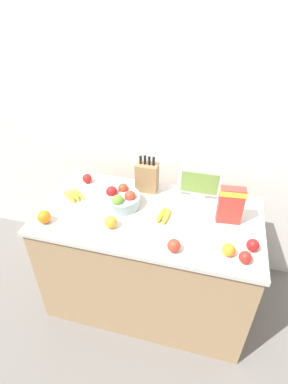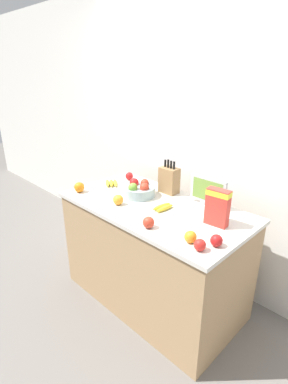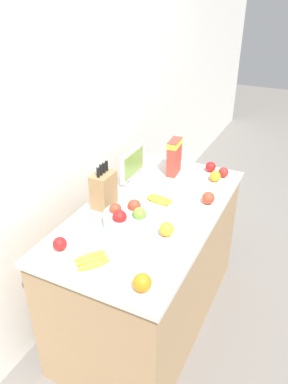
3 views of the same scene
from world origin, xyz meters
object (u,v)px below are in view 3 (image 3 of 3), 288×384
Objects in this scene: banana_bunch_right at (159,199)px; apple_rightmost at (60,244)px; apple_rear at (208,198)px; orange_mid_right at (167,229)px; small_monitor at (132,164)px; knife_block at (104,190)px; apple_leftmost at (211,167)px; cereal_box at (174,155)px; orange_front_left at (215,176)px; orange_by_cereal at (142,283)px; banana_bunch_left at (92,260)px; fruit_bowl at (127,218)px; apple_front at (223,172)px.

banana_bunch_right is 2.44× the size of apple_rightmost.
orange_mid_right is (-0.42, 0.10, 0.00)m from apple_rear.
orange_mid_right is (-0.49, -0.47, -0.08)m from small_monitor.
orange_mid_right is at bearing -149.44° from banana_bunch_right.
apple_leftmost is (0.74, -0.44, -0.07)m from knife_block.
cereal_box is 1.08m from apple_rightmost.
orange_by_cereal reaches higher than orange_front_left.
small_monitor is 0.90m from banana_bunch_left.
banana_bunch_right is 2.40× the size of apple_leftmost.
banana_bunch_left is (-0.36, 0.00, -0.04)m from fruit_bowl.
cereal_box is at bearing 50.27° from apple_rear.
small_monitor is 0.58m from apple_leftmost.
orange_by_cereal reaches higher than orange_mid_right.
small_monitor reaches higher than orange_front_left.
cereal_box reaches higher than orange_front_left.
small_monitor is 0.58m from apple_rear.
small_monitor is (0.38, 0.00, 0.01)m from knife_block.
orange_by_cereal is (-0.43, -0.07, 0.00)m from orange_mid_right.
apple_leftmost is (0.04, 0.11, 0.00)m from apple_front.
apple_rightmost is at bearing 81.88° from orange_by_cereal.
fruit_bowl is at bearing 169.97° from banana_bunch_right.
orange_front_left reaches higher than apple_rightmost.
orange_mid_right is at bearing -136.59° from small_monitor.
banana_bunch_left is at bearing 170.13° from apple_leftmost.
fruit_bowl reaches higher than orange_by_cereal.
orange_by_cereal is (-0.41, -0.30, -0.01)m from fruit_bowl.
cereal_box is 0.46m from apple_rear.
apple_leftmost is 0.98× the size of orange_front_left.
fruit_bowl is at bearing -0.29° from banana_bunch_left.
banana_bunch_right is (0.19, -0.28, -0.09)m from knife_block.
fruit_bowl is at bearing 92.91° from orange_mid_right.
apple_leftmost is 1.28m from orange_by_cereal.
fruit_bowl reaches higher than orange_mid_right.
apple_front is 0.39m from apple_rear.
orange_mid_right is at bearing -51.21° from apple_rightmost.
knife_block is 1.08× the size of small_monitor.
small_monitor is at bearing 0.68° from knife_block.
small_monitor is at bearing 129.14° from apple_leftmost.
knife_block is 0.80m from orange_front_left.
knife_block is at bearing 139.74° from orange_front_left.
apple_rightmost is 0.84× the size of orange_by_cereal.
fruit_bowl is at bearing 35.91° from orange_by_cereal.
apple_rear is (-0.07, -0.56, -0.08)m from small_monitor.
fruit_bowl is at bearing -119.13° from knife_block.
apple_leftmost is at bearing -30.71° from knife_block.
orange_front_left is at bearing -150.76° from apple_leftmost.
apple_leftmost is (0.36, -0.44, -0.08)m from small_monitor.
orange_front_left is at bearing -66.23° from small_monitor.
orange_mid_right reaches higher than banana_bunch_right.
apple_front is (0.32, -0.55, -0.08)m from small_monitor.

